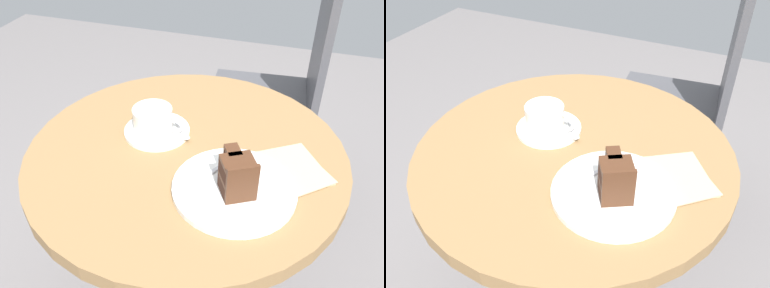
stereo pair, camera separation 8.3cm
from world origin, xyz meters
The scene contains 9 objects.
cafe_table centered at (0.00, 0.00, 0.57)m, with size 0.70×0.70×0.68m.
saucer centered at (-0.08, 0.04, 0.69)m, with size 0.15×0.15×0.01m.
coffee_cup centered at (-0.09, 0.04, 0.72)m, with size 0.12×0.09×0.06m.
teaspoon centered at (-0.03, 0.05, 0.70)m, with size 0.08×0.09×0.00m.
cake_plate centered at (0.13, -0.10, 0.69)m, with size 0.24×0.24×0.01m.
cake_slice centered at (0.13, -0.11, 0.73)m, with size 0.08×0.09×0.08m.
fork centered at (0.09, -0.04, 0.70)m, with size 0.07×0.12×0.00m.
napkin centered at (0.22, 0.00, 0.69)m, with size 0.20×0.20×0.00m.
cafe_chair centered at (0.16, 0.64, 0.55)m, with size 0.41×0.41×0.93m.
Camera 2 is at (0.30, -0.63, 1.23)m, focal length 38.00 mm.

